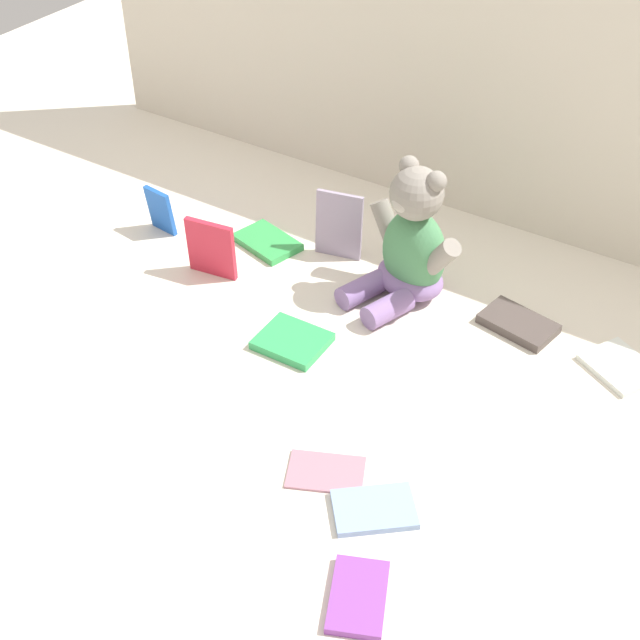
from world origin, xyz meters
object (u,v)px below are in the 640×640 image
object	(u,v)px
book_case_8	(211,249)
book_case_9	(160,211)
teddy_bear	(411,248)
book_case_6	(620,367)
book_case_5	(518,324)
book_case_2	(292,341)
book_case_0	(374,509)
book_case_10	(358,597)
book_case_4	(326,471)
book_case_3	(339,225)
book_case_7	(267,242)

from	to	relation	value
book_case_8	book_case_9	size ratio (longest dim) A/B	1.20
teddy_bear	book_case_6	xyz separation A→B (m)	(0.41, 0.00, -0.09)
teddy_bear	book_case_5	bearing A→B (deg)	22.00
teddy_bear	book_case_2	bearing A→B (deg)	-92.89
book_case_0	book_case_5	xyz separation A→B (m)	(0.01, 0.50, 0.00)
book_case_8	book_case_10	world-z (taller)	book_case_8
book_case_4	book_case_5	bearing A→B (deg)	142.49
teddy_bear	book_case_0	xyz separation A→B (m)	(0.20, -0.49, -0.09)
book_case_4	book_case_10	bearing A→B (deg)	18.80
book_case_0	book_case_3	world-z (taller)	book_case_3
book_case_10	book_case_9	bearing A→B (deg)	-57.51
book_case_5	book_case_8	distance (m)	0.59
book_case_5	book_case_7	distance (m)	0.53
book_case_10	book_case_6	bearing A→B (deg)	-126.89
book_case_9	book_case_10	xyz separation A→B (m)	(0.78, -0.53, -0.04)
book_case_6	book_case_7	world-z (taller)	book_case_7
teddy_bear	book_case_8	xyz separation A→B (m)	(-0.34, -0.15, -0.04)
book_case_2	book_case_6	world-z (taller)	book_case_2
book_case_0	book_case_6	distance (m)	0.53
book_case_6	book_case_10	bearing A→B (deg)	-164.78
book_case_10	book_case_7	bearing A→B (deg)	-70.06
book_case_3	book_case_8	world-z (taller)	book_case_3
teddy_bear	book_case_7	size ratio (longest dim) A/B	2.06
book_case_8	book_case_10	bearing A→B (deg)	-46.10
book_case_5	book_case_7	size ratio (longest dim) A/B	1.01
book_case_2	book_case_10	world-z (taller)	book_case_2
book_case_7	book_case_10	distance (m)	0.83
book_case_0	book_case_7	distance (m)	0.70
book_case_3	book_case_4	size ratio (longest dim) A/B	1.21
book_case_10	teddy_bear	bearing A→B (deg)	-90.80
book_case_3	book_case_6	bearing A→B (deg)	-15.68
book_case_6	book_case_3	bearing A→B (deg)	115.43
book_case_2	book_case_5	size ratio (longest dim) A/B	0.90
book_case_3	book_case_5	world-z (taller)	book_case_3
teddy_bear	book_case_10	distance (m)	0.68
book_case_3	book_case_5	xyz separation A→B (m)	(0.39, -0.02, -0.06)
book_case_10	book_case_2	bearing A→B (deg)	-69.98
book_case_4	book_case_9	world-z (taller)	book_case_9
book_case_4	book_case_5	distance (m)	0.49
teddy_bear	book_case_3	world-z (taller)	teddy_bear
teddy_bear	book_case_3	xyz separation A→B (m)	(-0.17, 0.04, -0.03)
book_case_7	book_case_10	world-z (taller)	book_case_7
book_case_6	teddy_bear	bearing A→B (deg)	118.94
book_case_0	book_case_3	xyz separation A→B (m)	(-0.38, 0.52, 0.06)
teddy_bear	book_case_3	distance (m)	0.18
book_case_7	book_case_9	xyz separation A→B (m)	(-0.21, -0.07, 0.04)
book_case_0	book_case_7	bearing A→B (deg)	-171.99
book_case_0	book_case_8	xyz separation A→B (m)	(-0.55, 0.33, 0.05)
book_case_2	book_case_5	distance (m)	0.41
book_case_5	book_case_6	distance (m)	0.19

